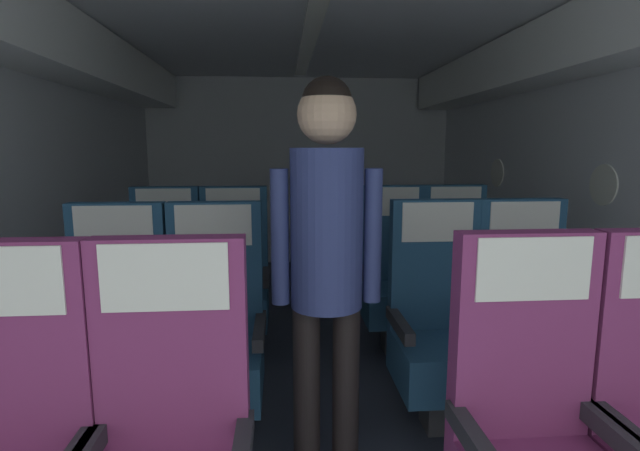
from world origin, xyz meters
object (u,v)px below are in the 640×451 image
object	(u,v)px
seat_b_left_aisle	(215,341)
seat_c_right_aisle	(457,280)
flight_attendant	(327,244)
seat_a_right_window	(536,450)
seat_c_left_aisle	(234,285)
seat_b_left_window	(115,344)
seat_b_right_aisle	(526,330)
seat_b_right_window	(439,333)
seat_c_right_window	(394,281)
seat_c_left_window	(165,286)

from	to	relation	value
seat_b_left_aisle	seat_c_right_aisle	xyz separation A→B (m)	(1.56, 0.98, 0.00)
flight_attendant	seat_b_left_aisle	bearing A→B (deg)	132.03
seat_a_right_window	seat_c_left_aisle	distance (m)	2.21
seat_b_left_window	seat_b_right_aisle	distance (m)	2.04
seat_b_right_aisle	seat_b_right_window	distance (m)	0.45
seat_b_right_window	seat_b_right_aisle	bearing A→B (deg)	-0.33
seat_b_right_window	seat_c_right_aisle	xyz separation A→B (m)	(0.45, 0.96, 0.00)
seat_b_right_window	seat_c_right_window	distance (m)	0.95
seat_c_left_window	seat_c_left_aisle	world-z (taller)	same
seat_c_right_aisle	seat_c_right_window	size ratio (longest dim) A/B	1.00
seat_c_right_window	flight_attendant	world-z (taller)	flight_attendant
seat_b_right_window	seat_c_left_aisle	distance (m)	1.47
seat_b_left_window	seat_c_right_window	bearing A→B (deg)	31.65
seat_c_right_window	seat_c_right_aisle	bearing A→B (deg)	1.11
seat_b_left_window	flight_attendant	distance (m)	1.19
seat_b_left_window	seat_c_left_aisle	xyz separation A→B (m)	(0.47, 0.97, 0.00)
seat_c_right_aisle	seat_a_right_window	bearing A→B (deg)	-103.41
seat_b_left_window	seat_b_right_window	bearing A→B (deg)	0.66
seat_a_right_window	seat_c_left_window	xyz separation A→B (m)	(-1.57, 1.92, 0.00)
seat_b_left_aisle	seat_b_right_window	size ratio (longest dim) A/B	1.00
seat_a_right_window	seat_b_right_window	world-z (taller)	same
seat_a_right_window	seat_c_right_window	xyz separation A→B (m)	(0.00, 1.91, 0.00)
seat_b_left_aisle	flight_attendant	size ratio (longest dim) A/B	0.69
seat_c_right_window	flight_attendant	bearing A→B (deg)	-113.56
seat_b_right_window	flight_attendant	size ratio (longest dim) A/B	0.69
seat_c_right_aisle	seat_c_right_window	bearing A→B (deg)	-178.89
seat_a_right_window	seat_b_right_aisle	distance (m)	1.06
seat_a_right_window	flight_attendant	size ratio (longest dim) A/B	0.69
seat_c_right_window	seat_b_left_window	bearing A→B (deg)	-148.35
seat_a_right_window	seat_b_right_aisle	bearing A→B (deg)	64.03
seat_b_right_window	flight_attendant	distance (m)	0.93
seat_c_left_window	seat_c_left_aisle	size ratio (longest dim) A/B	1.00
seat_b_left_window	flight_attendant	bearing A→B (deg)	-23.33
seat_a_right_window	seat_b_right_window	bearing A→B (deg)	89.35
seat_a_right_window	seat_c_left_window	distance (m)	2.48
seat_b_right_window	seat_c_right_aisle	distance (m)	1.06
seat_a_right_window	seat_b_left_window	distance (m)	1.83
seat_b_right_window	seat_c_right_window	size ratio (longest dim) A/B	1.00
seat_c_left_aisle	seat_b_right_aisle	bearing A→B (deg)	-31.36
seat_c_left_aisle	flight_attendant	size ratio (longest dim) A/B	0.69
seat_c_right_aisle	seat_c_right_window	xyz separation A→B (m)	(-0.45, -0.01, 0.00)
seat_b_left_aisle	seat_a_right_window	bearing A→B (deg)	-40.47
seat_c_left_window	seat_b_right_aisle	bearing A→B (deg)	-25.36
seat_a_right_window	seat_c_left_aisle	bearing A→B (deg)	120.00
seat_b_left_window	seat_c_left_aisle	bearing A→B (deg)	64.32
seat_c_left_window	flight_attendant	size ratio (longest dim) A/B	0.69
seat_c_right_aisle	seat_c_right_window	world-z (taller)	same
seat_a_right_window	seat_c_right_aisle	xyz separation A→B (m)	(0.46, 1.92, 0.00)
seat_c_left_window	seat_c_left_aisle	xyz separation A→B (m)	(0.47, -0.01, 0.00)
seat_b_right_aisle	flight_attendant	distance (m)	1.28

